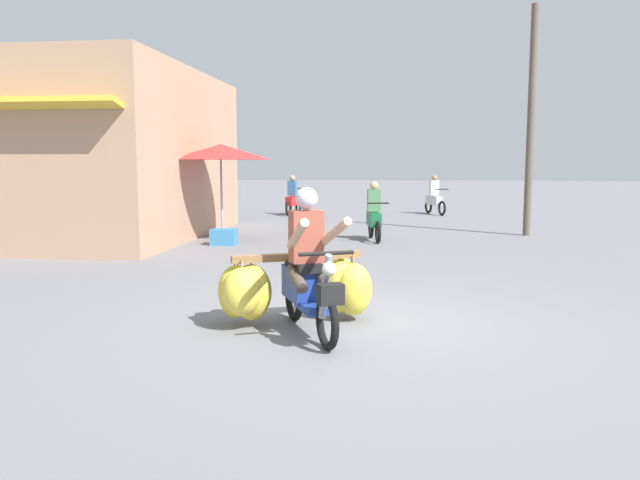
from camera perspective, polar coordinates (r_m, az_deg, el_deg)
The scene contains 9 objects.
ground_plane at distance 7.25m, azimuth 4.67°, elevation -7.64°, with size 120.00×120.00×0.00m, color slate.
motorbike_main_loaded at distance 7.07m, azimuth -2.16°, elevation -4.01°, with size 1.85×1.94×1.58m.
motorbike_distant_ahead_left at distance 14.92m, azimuth 4.95°, elevation 2.15°, with size 0.56×1.61×1.40m.
motorbike_distant_ahead_right at distance 22.17m, azimuth -2.50°, elevation 3.77°, with size 0.54×1.61×1.40m.
motorbike_distant_far_ahead at distance 22.77m, azimuth 10.38°, elevation 3.75°, with size 0.77×1.53×1.40m.
shopfront_building at distance 16.31m, azimuth -17.32°, elevation 7.42°, with size 3.74×8.00×4.05m.
market_umbrella_near_shop at distance 14.95m, azimuth -9.04°, elevation 7.94°, with size 2.32×2.32×2.27m.
produce_crate at distance 14.20m, azimuth -8.76°, elevation 0.28°, with size 0.56×0.40×0.36m, color teal.
utility_pole at distance 16.67m, azimuth 18.66°, elevation 10.16°, with size 0.18×0.18×5.69m, color brown.
Camera 1 is at (0.24, -7.01, 1.84)m, focal length 35.10 mm.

